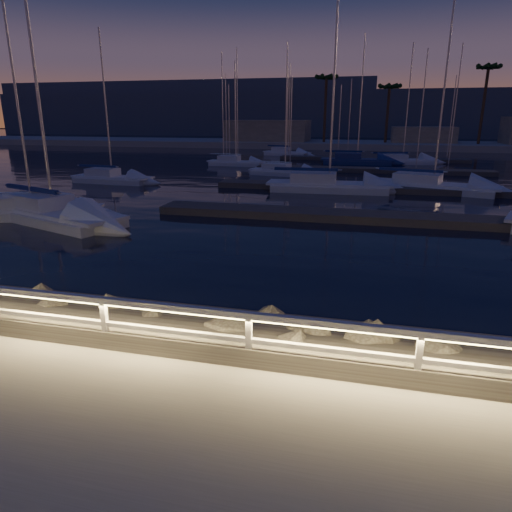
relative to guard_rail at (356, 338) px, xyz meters
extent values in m
plane|color=#A29D92|center=(0.07, 0.00, -0.77)|extent=(400.00, 400.00, 0.00)
cube|color=#A29D92|center=(0.07, -2.50, -0.87)|extent=(240.00, 5.00, 0.20)
cube|color=slate|center=(0.07, 1.50, -1.07)|extent=(240.00, 3.45, 1.29)
plane|color=black|center=(0.07, 80.00, -1.37)|extent=(320.00, 320.00, 0.00)
plane|color=black|center=(0.07, 0.00, -1.97)|extent=(400.00, 400.00, 0.00)
cube|color=silver|center=(-4.93, 0.00, -0.27)|extent=(0.11, 0.11, 1.00)
cube|color=silver|center=(-1.93, 0.00, -0.27)|extent=(0.11, 0.11, 1.00)
cube|color=silver|center=(1.07, 0.00, -0.27)|extent=(0.11, 0.11, 1.00)
cube|color=silver|center=(0.07, 0.00, 0.23)|extent=(44.00, 0.12, 0.12)
cube|color=silver|center=(0.07, 0.00, -0.27)|extent=(44.00, 0.09, 0.09)
cube|color=#E7CD68|center=(0.07, -0.02, 0.15)|extent=(44.00, 0.04, 0.03)
sphere|color=slate|center=(-4.19, 2.40, -1.18)|extent=(0.87, 0.87, 0.87)
sphere|color=slate|center=(-4.74, 1.67, -1.03)|extent=(0.89, 0.89, 0.89)
sphere|color=slate|center=(-5.61, 0.98, -0.88)|extent=(0.92, 0.92, 0.92)
sphere|color=slate|center=(-1.38, 1.01, -0.89)|extent=(0.87, 0.87, 0.87)
cube|color=#5B514B|center=(0.07, 16.00, -1.17)|extent=(22.00, 2.00, 0.40)
cube|color=#5B514B|center=(0.07, 26.00, -1.17)|extent=(22.00, 2.00, 0.40)
cube|color=#5B514B|center=(0.07, 38.00, -1.17)|extent=(22.00, 2.00, 0.40)
cube|color=#5B514B|center=(0.07, 50.00, -1.17)|extent=(22.00, 2.00, 0.40)
cube|color=#A29D92|center=(0.07, 74.00, -0.97)|extent=(160.00, 14.00, 1.20)
cube|color=gray|center=(-17.93, 74.00, 1.03)|extent=(14.00, 8.00, 4.00)
cube|color=gray|center=(8.07, 75.00, 0.53)|extent=(10.00, 6.00, 3.00)
cylinder|color=brown|center=(-7.93, 72.00, 4.88)|extent=(0.44, 0.44, 10.50)
cylinder|color=brown|center=(2.07, 73.00, 4.13)|extent=(0.44, 0.44, 9.00)
cylinder|color=brown|center=(16.07, 72.00, 5.38)|extent=(0.44, 0.44, 11.50)
cube|color=#3C475D|center=(0.07, 130.00, 3.23)|extent=(220.00, 30.00, 14.00)
cube|color=#3C475D|center=(-59.93, 140.00, 5.23)|extent=(120.00, 25.00, 18.00)
cube|color=silver|center=(-16.90, 12.52, -1.22)|extent=(6.74, 4.01, 0.54)
cube|color=silver|center=(-16.90, 12.52, -0.88)|extent=(7.14, 3.88, 0.15)
cube|color=silver|center=(-17.75, 12.24, -0.53)|extent=(2.86, 2.29, 0.64)
cylinder|color=#ABAAAF|center=(-16.90, 12.52, 4.77)|extent=(0.12, 0.12, 11.10)
cylinder|color=#ABAAAF|center=(-18.17, 12.11, -0.04)|extent=(3.82, 1.32, 0.08)
cube|color=silver|center=(-15.27, 12.00, -1.22)|extent=(8.49, 5.28, 0.63)
cube|color=silver|center=(-15.27, 12.00, -0.82)|extent=(8.98, 5.13, 0.17)
cube|color=silver|center=(-16.32, 12.38, -0.42)|extent=(3.63, 2.96, 0.74)
cylinder|color=#ABAAAF|center=(-15.27, 12.00, 6.28)|extent=(0.14, 0.14, 13.99)
cylinder|color=#ABAAAF|center=(-16.85, 12.57, 0.15)|extent=(4.76, 1.81, 0.09)
cube|color=silver|center=(-19.93, 25.36, -1.22)|extent=(6.33, 2.52, 0.53)
cube|color=silver|center=(-19.93, 25.36, -0.89)|extent=(6.82, 2.25, 0.14)
cube|color=silver|center=(-20.79, 25.43, -0.56)|extent=(2.52, 1.72, 0.62)
cylinder|color=#ABAAAF|center=(-19.93, 25.36, 4.58)|extent=(0.11, 0.11, 10.75)
cylinder|color=#ABAAAF|center=(-21.22, 25.46, -0.08)|extent=(3.86, 0.36, 0.08)
cube|color=silver|center=(-2.73, 25.23, -1.22)|extent=(8.19, 3.08, 0.63)
cube|color=silver|center=(-2.73, 25.23, -0.82)|extent=(8.84, 2.71, 0.17)
cube|color=silver|center=(-3.85, 25.18, -0.42)|extent=(3.23, 2.17, 0.74)
cylinder|color=#ABAAAF|center=(-2.73, 25.23, 6.29)|extent=(0.14, 0.14, 14.00)
cylinder|color=#ABAAAF|center=(-4.40, 25.15, 0.15)|extent=(5.04, 0.34, 0.09)
cube|color=silver|center=(4.42, 26.89, -1.22)|extent=(8.47, 4.92, 0.58)
cube|color=silver|center=(4.42, 26.89, -0.86)|extent=(9.00, 4.73, 0.16)
cube|color=silver|center=(3.36, 27.22, -0.49)|extent=(3.58, 2.84, 0.68)
cylinder|color=#ABAAAF|center=(4.42, 26.89, 6.23)|extent=(0.13, 0.13, 13.96)
cylinder|color=#ABAAAF|center=(2.82, 27.38, 0.04)|extent=(4.83, 1.55, 0.08)
cube|color=silver|center=(-14.12, 40.64, -1.22)|extent=(5.84, 2.22, 0.49)
cube|color=silver|center=(-14.12, 40.64, -0.91)|extent=(6.31, 1.96, 0.13)
cube|color=silver|center=(-14.91, 40.69, -0.60)|extent=(2.31, 1.55, 0.58)
cylinder|color=#ABAAAF|center=(-14.12, 40.64, 4.16)|extent=(0.11, 0.11, 9.98)
cylinder|color=#ABAAAF|center=(-15.31, 40.71, -0.16)|extent=(3.59, 0.26, 0.07)
cube|color=silver|center=(-7.41, 33.47, -1.22)|extent=(6.33, 3.13, 0.47)
cube|color=silver|center=(-7.41, 33.47, -0.92)|extent=(6.76, 2.93, 0.13)
cube|color=silver|center=(-8.24, 33.63, -0.62)|extent=(2.60, 1.93, 0.56)
cylinder|color=#ABAAAF|center=(-7.41, 33.47, 4.42)|extent=(0.10, 0.10, 10.51)
cylinder|color=#ABAAAF|center=(-8.65, 33.71, -0.19)|extent=(3.73, 0.78, 0.07)
cube|color=silver|center=(3.46, 46.85, -1.22)|extent=(7.22, 3.77, 0.50)
cube|color=silver|center=(3.46, 46.85, -0.91)|extent=(7.70, 3.56, 0.14)
cube|color=silver|center=(2.53, 46.63, -0.59)|extent=(2.99, 2.27, 0.59)
cylinder|color=#ABAAAF|center=(3.46, 46.85, 5.15)|extent=(0.11, 0.11, 11.95)
cylinder|color=#ABAAAF|center=(2.06, 46.53, -0.14)|extent=(4.21, 1.03, 0.07)
cube|color=silver|center=(-11.18, 55.00, -1.22)|extent=(6.35, 3.64, 0.51)
cube|color=silver|center=(-11.18, 55.00, -0.90)|extent=(6.74, 3.49, 0.14)
cube|color=silver|center=(-11.98, 55.24, -0.57)|extent=(2.67, 2.11, 0.60)
cylinder|color=#ABAAAF|center=(-11.18, 55.00, 4.42)|extent=(0.11, 0.11, 10.46)
cylinder|color=#ABAAAF|center=(-12.39, 55.36, -0.11)|extent=(3.63, 1.14, 0.07)
cube|color=navy|center=(-1.48, 45.51, -1.22)|extent=(7.40, 2.66, 0.57)
cube|color=navy|center=(-1.48, 45.51, -0.86)|extent=(8.00, 2.31, 0.16)
cube|color=navy|center=(-2.50, 45.48, -0.50)|extent=(2.91, 1.92, 0.68)
cylinder|color=#ABAAAF|center=(-1.48, 45.51, 5.61)|extent=(0.12, 0.12, 12.74)
cylinder|color=#ABAAAF|center=(-3.01, 45.47, 0.02)|extent=(4.59, 0.22, 0.08)
camera|label=1|loc=(0.04, -7.39, 3.70)|focal=32.00mm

